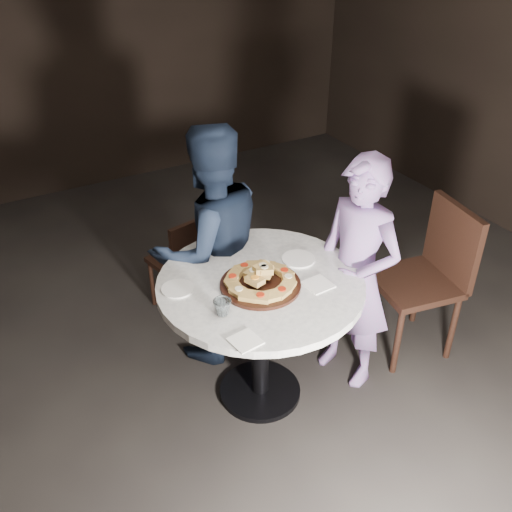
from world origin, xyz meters
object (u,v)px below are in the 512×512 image
at_px(diner_navy, 210,248).
at_px(diner_teal, 356,276).
at_px(chair_right, 430,270).
at_px(focaccia_pile, 260,279).
at_px(water_glass, 222,307).
at_px(chair_far, 187,258).
at_px(serving_board, 260,285).
at_px(table, 260,304).

distance_m(diner_navy, diner_teal, 0.89).
height_order(chair_right, diner_teal, diner_teal).
distance_m(focaccia_pile, water_glass, 0.31).
bearing_deg(water_glass, chair_right, 1.52).
bearing_deg(diner_navy, chair_far, -94.26).
distance_m(water_glass, diner_teal, 0.90).
distance_m(serving_board, diner_teal, 0.62).
bearing_deg(diner_teal, water_glass, -102.32).
distance_m(chair_right, diner_teal, 0.61).
height_order(serving_board, water_glass, water_glass).
xyz_separation_m(table, water_glass, (-0.31, -0.16, 0.20)).
bearing_deg(serving_board, diner_navy, 92.45).
relative_size(serving_board, diner_navy, 0.27).
xyz_separation_m(serving_board, diner_teal, (0.61, -0.05, -0.12)).
distance_m(table, water_glass, 0.40).
height_order(serving_board, diner_teal, diner_teal).
relative_size(chair_far, diner_navy, 0.51).
relative_size(chair_right, diner_teal, 0.69).
relative_size(chair_far, chair_right, 0.78).
xyz_separation_m(serving_board, focaccia_pile, (0.00, 0.00, 0.04)).
xyz_separation_m(chair_far, diner_teal, (0.61, -1.06, 0.28)).
bearing_deg(water_glass, serving_board, 21.82).
bearing_deg(table, serving_board, -121.41).
bearing_deg(table, water_glass, -153.21).
bearing_deg(diner_teal, table, -115.54).
bearing_deg(chair_right, water_glass, -78.34).
height_order(focaccia_pile, diner_teal, diner_teal).
bearing_deg(serving_board, water_glass, -158.18).
distance_m(focaccia_pile, diner_navy, 0.57).
distance_m(water_glass, diner_navy, 0.73).
bearing_deg(table, focaccia_pile, -121.65).
xyz_separation_m(serving_board, chair_right, (1.20, -0.07, -0.27)).
bearing_deg(water_glass, chair_far, 76.25).
distance_m(table, chair_far, 0.99).
distance_m(serving_board, chair_right, 1.23).
distance_m(table, serving_board, 0.17).
distance_m(table, diner_teal, 0.59).
relative_size(chair_right, diner_navy, 0.65).
xyz_separation_m(table, focaccia_pile, (-0.02, -0.04, 0.20)).
relative_size(table, focaccia_pile, 3.81).
relative_size(serving_board, water_glass, 4.72).
bearing_deg(diner_navy, serving_board, 90.43).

